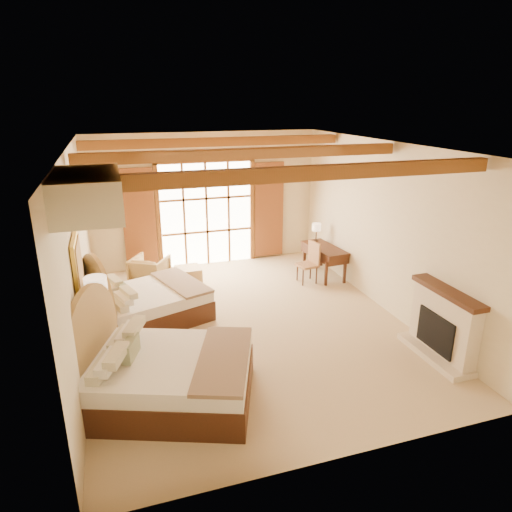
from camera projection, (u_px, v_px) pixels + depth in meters
name	position (u px, v px, depth m)	size (l,w,h in m)	color
floor	(248.00, 324.00, 8.39)	(7.00, 7.00, 0.00)	tan
wall_back	(206.00, 200.00, 11.02)	(5.50, 5.50, 0.00)	beige
wall_left	(78.00, 257.00, 7.08)	(7.00, 7.00, 0.00)	beige
wall_right	(386.00, 228.00, 8.66)	(7.00, 7.00, 0.00)	beige
ceiling	(247.00, 146.00, 7.34)	(7.00, 7.00, 0.00)	#A86C3A
ceiling_beams	(247.00, 153.00, 7.38)	(5.39, 4.60, 0.18)	brown
french_doors	(207.00, 215.00, 11.08)	(3.95, 0.08, 2.60)	white
fireplace	(442.00, 328.00, 7.17)	(0.46, 1.40, 1.16)	beige
painting	(77.00, 263.00, 6.37)	(0.06, 0.95, 0.75)	gold
canopy_valance	(88.00, 193.00, 4.93)	(0.70, 1.40, 0.45)	beige
bed_near	(158.00, 374.00, 6.10)	(2.71, 2.30, 1.43)	#451F12
bed_far	(142.00, 302.00, 8.37)	(2.40, 2.02, 1.29)	#451F12
nightstand	(110.00, 364.00, 6.55)	(0.52, 0.52, 0.62)	#451F12
floor_lamp	(97.00, 292.00, 6.56)	(0.32, 0.32, 1.52)	#372316
armchair	(150.00, 271.00, 9.99)	(0.72, 0.74, 0.67)	#AD8A4B
ottoman	(188.00, 276.00, 10.14)	(0.53, 0.53, 0.38)	#A98454
desk	(324.00, 260.00, 10.60)	(0.68, 1.33, 0.69)	#451F12
desk_chair	(308.00, 270.00, 10.21)	(0.48, 0.48, 0.92)	#AC794C
desk_lamp	(316.00, 228.00, 10.84)	(0.21, 0.21, 0.43)	#372316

